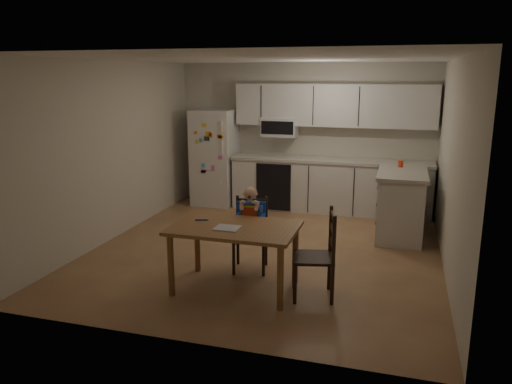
{
  "coord_description": "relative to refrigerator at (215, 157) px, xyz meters",
  "views": [
    {
      "loc": [
        1.67,
        -6.15,
        2.31
      ],
      "look_at": [
        0.07,
        -0.71,
        0.97
      ],
      "focal_mm": 35.0,
      "sensor_mm": 36.0,
      "label": 1
    }
  ],
  "objects": [
    {
      "name": "kitchen_run",
      "position": [
        2.05,
        0.09,
        0.03
      ],
      "size": [
        3.37,
        0.62,
        2.15
      ],
      "color": "silver",
      "rests_on": "ground"
    },
    {
      "name": "red_cup",
      "position": [
        3.22,
        -0.68,
        0.16
      ],
      "size": [
        0.08,
        0.08,
        0.1
      ],
      "primitive_type": "cylinder",
      "color": "red",
      "rests_on": "kitchen_island"
    },
    {
      "name": "refrigerator",
      "position": [
        0.0,
        0.0,
        0.0
      ],
      "size": [
        0.72,
        0.7,
        1.7
      ],
      "primitive_type": "cube",
      "color": "silver",
      "rests_on": "ground"
    },
    {
      "name": "chair_side",
      "position": [
        2.5,
        -3.39,
        -0.31
      ],
      "size": [
        0.5,
        0.5,
        0.95
      ],
      "rotation": [
        0.0,
        0.0,
        -1.34
      ],
      "color": "black",
      "rests_on": "ground"
    },
    {
      "name": "napkin",
      "position": [
        1.51,
        -3.55,
        -0.12
      ],
      "size": [
        0.26,
        0.23,
        0.01
      ],
      "primitive_type": "cube",
      "color": "silver",
      "rests_on": "dining_table"
    },
    {
      "name": "kitchen_island",
      "position": [
        3.26,
        -1.0,
        -0.37
      ],
      "size": [
        0.68,
        1.3,
        0.96
      ],
      "color": "silver",
      "rests_on": "ground"
    },
    {
      "name": "toddler_spoon",
      "position": [
        1.12,
        -3.36,
        -0.12
      ],
      "size": [
        0.12,
        0.06,
        0.02
      ],
      "primitive_type": "cylinder",
      "rotation": [
        0.0,
        1.57,
        0.35
      ],
      "color": "blue",
      "rests_on": "dining_table"
    },
    {
      "name": "chair_booster",
      "position": [
        1.55,
        -2.85,
        -0.23
      ],
      "size": [
        0.45,
        0.45,
        1.03
      ],
      "rotation": [
        0.0,
        0.0,
        0.18
      ],
      "color": "black",
      "rests_on": "ground"
    },
    {
      "name": "room",
      "position": [
        1.55,
        -1.67,
        0.4
      ],
      "size": [
        4.52,
        5.01,
        2.51
      ],
      "color": "#8B5D3E",
      "rests_on": "ground"
    },
    {
      "name": "dining_table",
      "position": [
        1.55,
        -3.46,
        -0.23
      ],
      "size": [
        1.34,
        0.86,
        0.72
      ],
      "color": "brown",
      "rests_on": "ground"
    }
  ]
}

